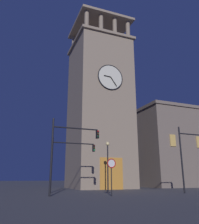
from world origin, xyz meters
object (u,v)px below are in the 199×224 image
at_px(clocktower, 99,108).
at_px(traffic_signal_near, 188,150).
at_px(adjacent_wing_building, 195,148).
at_px(traffic_signal_far, 67,145).
at_px(no_horn_sign, 111,166).
at_px(street_lamp, 108,157).
at_px(traffic_signal_mid, 67,155).

bearing_deg(clocktower, traffic_signal_near, 107.94).
bearing_deg(adjacent_wing_building, traffic_signal_far, 25.96).
xyz_separation_m(adjacent_wing_building, no_horn_sign, (22.92, 14.46, -4.24)).
xyz_separation_m(traffic_signal_near, no_horn_sign, (8.92, 0.74, -1.79)).
relative_size(traffic_signal_near, no_horn_sign, 2.17).
distance_m(clocktower, traffic_signal_near, 16.23).
relative_size(clocktower, street_lamp, 5.47).
height_order(clocktower, traffic_signal_near, clocktower).
xyz_separation_m(clocktower, adjacent_wing_building, (-18.39, -0.14, -5.29)).
distance_m(adjacent_wing_building, traffic_signal_far, 29.44).
bearing_deg(clocktower, street_lamp, 74.99).
bearing_deg(clocktower, traffic_signal_far, 57.83).
bearing_deg(traffic_signal_far, traffic_signal_near, 175.98).
relative_size(traffic_signal_far, no_horn_sign, 2.15).
height_order(adjacent_wing_building, traffic_signal_mid, adjacent_wing_building).
relative_size(adjacent_wing_building, traffic_signal_near, 3.21).
height_order(traffic_signal_mid, traffic_signal_far, traffic_signal_far).
bearing_deg(traffic_signal_near, clocktower, -72.06).
xyz_separation_m(traffic_signal_far, no_horn_sign, (-3.46, 1.61, -1.83)).
distance_m(traffic_signal_far, no_horn_sign, 4.24).
bearing_deg(traffic_signal_mid, street_lamp, -174.06).
distance_m(traffic_signal_mid, no_horn_sign, 6.37).
height_order(traffic_signal_far, no_horn_sign, traffic_signal_far).
height_order(clocktower, no_horn_sign, clocktower).
distance_m(traffic_signal_near, no_horn_sign, 9.13).
bearing_deg(traffic_signal_mid, clocktower, -128.98).
distance_m(clocktower, street_lamp, 11.67).
height_order(adjacent_wing_building, no_horn_sign, adjacent_wing_building).
height_order(traffic_signal_far, street_lamp, traffic_signal_far).
bearing_deg(traffic_signal_mid, no_horn_sign, 112.76).
bearing_deg(traffic_signal_mid, traffic_signal_near, 156.20).
height_order(adjacent_wing_building, street_lamp, adjacent_wing_building).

